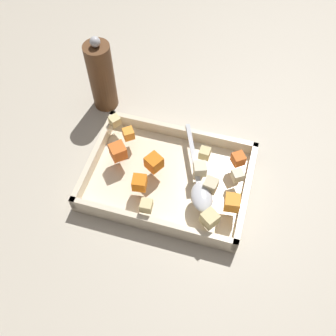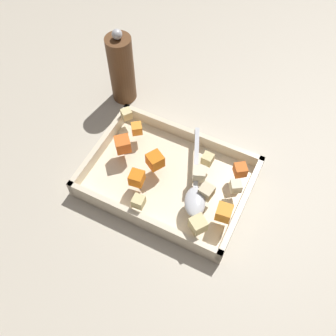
% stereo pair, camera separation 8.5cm
% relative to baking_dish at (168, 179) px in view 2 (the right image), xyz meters
% --- Properties ---
extents(ground_plane, '(4.00, 4.00, 0.00)m').
position_rel_baking_dish_xyz_m(ground_plane, '(-0.02, 0.01, -0.01)').
color(ground_plane, '#BCB29E').
extents(baking_dish, '(0.36, 0.26, 0.05)m').
position_rel_baking_dish_xyz_m(baking_dish, '(0.00, 0.00, 0.00)').
color(baking_dish, beige).
rests_on(baking_dish, ground_plane).
extents(carrot_chunk_rim_edge, '(0.03, 0.03, 0.03)m').
position_rel_baking_dish_xyz_m(carrot_chunk_rim_edge, '(0.15, -0.05, 0.05)').
color(carrot_chunk_rim_edge, orange).
rests_on(carrot_chunk_rim_edge, baking_dish).
extents(carrot_chunk_under_handle, '(0.03, 0.03, 0.02)m').
position_rel_baking_dish_xyz_m(carrot_chunk_under_handle, '(-0.11, 0.06, 0.05)').
color(carrot_chunk_under_handle, orange).
rests_on(carrot_chunk_under_handle, baking_dish).
extents(carrot_chunk_heap_top, '(0.04, 0.04, 0.03)m').
position_rel_baking_dish_xyz_m(carrot_chunk_heap_top, '(-0.03, 0.00, 0.05)').
color(carrot_chunk_heap_top, orange).
rests_on(carrot_chunk_heap_top, baking_dish).
extents(carrot_chunk_heap_side, '(0.04, 0.04, 0.03)m').
position_rel_baking_dish_xyz_m(carrot_chunk_heap_side, '(0.14, 0.06, 0.05)').
color(carrot_chunk_heap_side, orange).
rests_on(carrot_chunk_heap_side, baking_dish).
extents(carrot_chunk_center, '(0.05, 0.05, 0.03)m').
position_rel_baking_dish_xyz_m(carrot_chunk_center, '(-0.12, 0.01, 0.05)').
color(carrot_chunk_center, orange).
rests_on(carrot_chunk_center, baking_dish).
extents(carrot_chunk_near_spoon, '(0.03, 0.03, 0.03)m').
position_rel_baking_dish_xyz_m(carrot_chunk_near_spoon, '(-0.05, -0.05, 0.05)').
color(carrot_chunk_near_spoon, orange).
rests_on(carrot_chunk_near_spoon, baking_dish).
extents(potato_chunk_far_left, '(0.03, 0.03, 0.02)m').
position_rel_baking_dish_xyz_m(potato_chunk_far_left, '(0.15, 0.02, 0.05)').
color(potato_chunk_far_left, beige).
rests_on(potato_chunk_far_left, baking_dish).
extents(potato_chunk_corner_se, '(0.03, 0.03, 0.03)m').
position_rel_baking_dish_xyz_m(potato_chunk_corner_se, '(0.07, 0.02, 0.05)').
color(potato_chunk_corner_se, beige).
rests_on(potato_chunk_corner_se, baking_dish).
extents(potato_chunk_corner_sw, '(0.03, 0.03, 0.02)m').
position_rel_baking_dish_xyz_m(potato_chunk_corner_sw, '(-0.01, -0.10, 0.05)').
color(potato_chunk_corner_sw, '#E0CC89').
rests_on(potato_chunk_corner_sw, baking_dish).
extents(potato_chunk_far_right, '(0.03, 0.03, 0.02)m').
position_rel_baking_dish_xyz_m(potato_chunk_far_right, '(-0.16, 0.09, 0.05)').
color(potato_chunk_far_right, '#E0CC89').
rests_on(potato_chunk_far_right, baking_dish).
extents(potato_chunk_corner_ne, '(0.02, 0.02, 0.02)m').
position_rel_baking_dish_xyz_m(potato_chunk_corner_ne, '(0.07, 0.06, 0.05)').
color(potato_chunk_corner_ne, '#E0CC89').
rests_on(potato_chunk_corner_ne, baking_dish).
extents(potato_chunk_mid_left, '(0.04, 0.04, 0.03)m').
position_rel_baking_dish_xyz_m(potato_chunk_mid_left, '(0.11, -0.09, 0.05)').
color(potato_chunk_mid_left, '#E0CC89').
rests_on(potato_chunk_mid_left, baking_dish).
extents(potato_chunk_near_right, '(0.03, 0.03, 0.03)m').
position_rel_baking_dish_xyz_m(potato_chunk_near_right, '(0.10, -0.02, 0.05)').
color(potato_chunk_near_right, beige).
rests_on(potato_chunk_near_right, baking_dish).
extents(serving_spoon, '(0.11, 0.23, 0.02)m').
position_rel_baking_dish_xyz_m(serving_spoon, '(0.08, -0.04, 0.04)').
color(serving_spoon, silver).
rests_on(serving_spoon, baking_dish).
extents(pepper_mill, '(0.06, 0.06, 0.21)m').
position_rel_baking_dish_xyz_m(pepper_mill, '(-0.22, 0.19, 0.08)').
color(pepper_mill, brown).
rests_on(pepper_mill, ground_plane).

